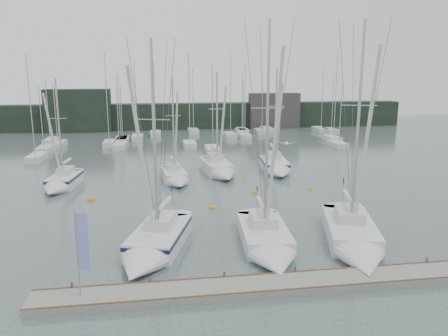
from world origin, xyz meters
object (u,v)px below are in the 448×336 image
object	(u,v)px
buoy_c	(91,200)
dock_banner	(81,246)
sailboat_near_left	(152,248)
buoy_b	(254,193)
sailboat_mid_b	(176,178)
buoy_a	(212,208)
sailboat_mid_a	(61,183)
sailboat_near_right	(355,242)
sailboat_mid_d	(276,167)
sailboat_near_center	(269,246)
buoy_d	(311,190)
sailboat_mid_c	(220,170)

from	to	relation	value
buoy_c	dock_banner	xyz separation A→B (m)	(2.25, -18.32, 3.03)
sailboat_near_left	buoy_b	size ratio (longest dim) A/B	24.08
sailboat_mid_b	buoy_c	bearing A→B (deg)	-154.29
buoy_a	dock_banner	xyz separation A→B (m)	(-8.23, -14.35, 3.03)
sailboat_mid_a	sailboat_near_right	bearing A→B (deg)	-32.78
sailboat_mid_d	buoy_c	distance (m)	20.95
sailboat_near_center	buoy_d	size ratio (longest dim) A/B	32.75
sailboat_near_right	sailboat_mid_d	bearing A→B (deg)	103.33
buoy_a	sailboat_near_center	bearing A→B (deg)	-76.54
sailboat_mid_a	sailboat_mid_d	xyz separation A→B (m)	(22.80, 3.70, 0.05)
sailboat_near_left	sailboat_mid_d	size ratio (longest dim) A/B	1.14
sailboat_mid_a	sailboat_mid_b	xyz separation A→B (m)	(11.29, 0.62, -0.05)
sailboat_mid_c	buoy_b	world-z (taller)	sailboat_mid_c
buoy_b	sailboat_mid_b	bearing A→B (deg)	146.68
sailboat_near_right	dock_banner	bearing A→B (deg)	-150.32
sailboat_mid_c	buoy_d	world-z (taller)	sailboat_mid_c
sailboat_mid_a	buoy_b	size ratio (longest dim) A/B	19.26
sailboat_mid_b	buoy_b	world-z (taller)	sailboat_mid_b
sailboat_mid_a	buoy_c	distance (m)	5.56
sailboat_near_right	buoy_a	bearing A→B (deg)	143.43
sailboat_near_right	sailboat_mid_d	distance (m)	22.28
buoy_d	sailboat_mid_a	bearing A→B (deg)	170.92
sailboat_near_center	buoy_a	xyz separation A→B (m)	(-2.37, 9.90, -0.54)
buoy_a	buoy_d	xyz separation A→B (m)	(10.30, 4.41, 0.00)
buoy_b	dock_banner	size ratio (longest dim) A/B	0.13
sailboat_near_left	sailboat_mid_a	distance (m)	19.68
buoy_a	buoy_b	world-z (taller)	buoy_b
buoy_b	dock_banner	world-z (taller)	dock_banner
buoy_c	buoy_d	distance (m)	20.78
sailboat_mid_a	buoy_d	distance (m)	24.55
sailboat_mid_c	buoy_c	distance (m)	14.83
sailboat_near_center	sailboat_mid_d	size ratio (longest dim) A/B	1.24
sailboat_mid_b	buoy_d	distance (m)	13.71
buoy_c	dock_banner	world-z (taller)	dock_banner
sailboat_mid_b	dock_banner	bearing A→B (deg)	-110.00
sailboat_near_center	dock_banner	bearing A→B (deg)	-152.64
sailboat_near_center	sailboat_mid_d	bearing A→B (deg)	78.08
sailboat_mid_c	buoy_c	size ratio (longest dim) A/B	17.55
sailboat_near_center	buoy_c	xyz separation A→B (m)	(-12.85, 13.87, -0.54)
sailboat_near_left	dock_banner	size ratio (longest dim) A/B	3.21
sailboat_near_center	sailboat_mid_b	size ratio (longest dim) A/B	1.35
sailboat_mid_c	buoy_a	size ratio (longest dim) A/B	20.86
sailboat_near_right	buoy_b	xyz separation A→B (m)	(-3.40, 14.42, -0.59)
sailboat_near_left	sailboat_mid_b	size ratio (longest dim) A/B	1.25
dock_banner	buoy_d	size ratio (longest dim) A/B	9.41
sailboat_near_right	sailboat_mid_b	bearing A→B (deg)	134.59
sailboat_near_center	buoy_d	world-z (taller)	sailboat_near_center
sailboat_mid_d	sailboat_near_right	bearing A→B (deg)	-86.52
sailboat_mid_c	sailboat_mid_d	xyz separation A→B (m)	(6.56, 0.52, 0.00)
sailboat_near_center	sailboat_mid_c	world-z (taller)	sailboat_near_center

